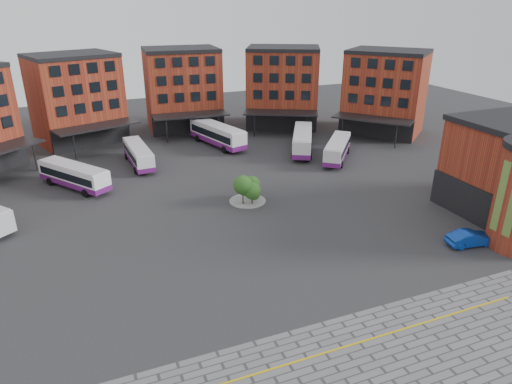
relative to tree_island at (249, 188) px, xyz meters
name	(u,v)px	position (x,y,z in m)	size (l,w,h in m)	color
ground	(272,251)	(-2.01, -11.60, -1.87)	(160.00, 160.00, 0.00)	#28282B
yellow_line	(376,337)	(-0.01, -25.60, -1.84)	(26.00, 0.15, 0.02)	gold
main_building	(149,104)	(-6.78, 26.65, 5.36)	(94.14, 42.48, 14.60)	maroon
tree_island	(249,188)	(0.00, 0.00, 0.00)	(4.40, 4.40, 3.63)	gray
bus_b	(74,175)	(-19.16, 12.74, -0.16)	(8.57, 10.65, 3.16)	white
bus_c	(138,154)	(-10.15, 18.61, -0.22)	(3.17, 10.91, 3.04)	white
bus_d	(217,134)	(3.50, 23.56, 0.07)	(6.33, 12.99, 3.57)	silver
bus_e	(302,140)	(15.11, 15.46, 0.00)	(8.35, 12.10, 3.45)	silver
bus_f	(337,149)	(18.20, 9.95, -0.19)	(8.98, 10.09, 3.10)	silver
blue_car	(470,238)	(16.67, -17.76, -1.09)	(1.65, 4.72, 1.56)	#0C359C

